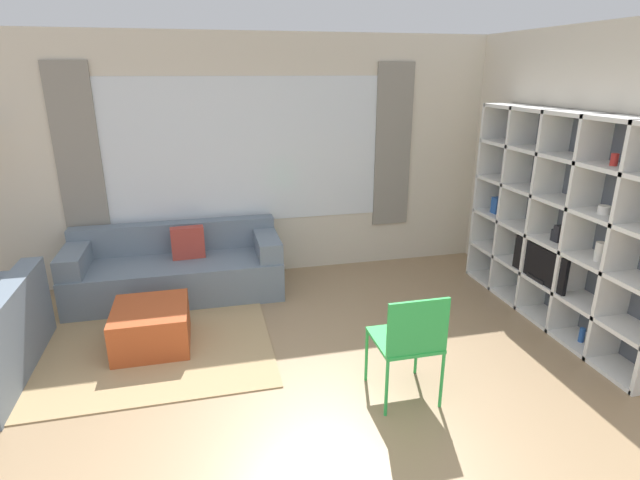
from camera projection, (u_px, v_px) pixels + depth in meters
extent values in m
plane|color=#9E7F5B|center=(309.00, 469.00, 3.04)|extent=(16.00, 16.00, 0.00)
cube|color=beige|center=(246.00, 160.00, 5.61)|extent=(6.87, 0.07, 2.70)
cube|color=white|center=(246.00, 152.00, 5.54)|extent=(3.12, 0.01, 1.60)
cube|color=gray|center=(78.00, 158.00, 5.15)|extent=(0.44, 0.03, 1.90)
cube|color=gray|center=(393.00, 146.00, 5.91)|extent=(0.44, 0.03, 1.90)
cube|color=beige|center=(567.00, 177.00, 4.73)|extent=(0.07, 4.43, 2.70)
cube|color=tan|center=(113.00, 338.00, 4.51)|extent=(2.76, 2.17, 0.01)
cube|color=#515660|center=(576.00, 221.00, 4.60)|extent=(0.02, 2.43, 1.97)
cube|color=white|center=(623.00, 248.00, 3.90)|extent=(0.34, 0.04, 1.97)
cube|color=white|center=(579.00, 230.00, 4.34)|extent=(0.34, 0.04, 1.97)
cube|color=white|center=(543.00, 215.00, 4.79)|extent=(0.34, 0.04, 1.97)
cube|color=white|center=(513.00, 203.00, 5.24)|extent=(0.34, 0.04, 1.97)
cube|color=white|center=(488.00, 192.00, 5.69)|extent=(0.34, 0.04, 1.97)
cube|color=white|center=(545.00, 317.00, 4.88)|extent=(0.34, 2.43, 0.04)
cube|color=white|center=(551.00, 282.00, 4.76)|extent=(0.34, 2.43, 0.04)
cube|color=white|center=(557.00, 243.00, 4.63)|extent=(0.34, 2.43, 0.04)
cube|color=white|center=(564.00, 201.00, 4.50)|extent=(0.34, 2.43, 0.04)
cube|color=white|center=(571.00, 158.00, 4.38)|extent=(0.34, 2.43, 0.04)
cube|color=white|center=(578.00, 114.00, 4.25)|extent=(0.34, 2.43, 0.04)
cube|color=black|center=(539.00, 264.00, 4.70)|extent=(0.04, 0.75, 0.34)
cube|color=black|center=(539.00, 278.00, 4.75)|extent=(0.10, 0.24, 0.03)
cube|color=#232328|center=(559.00, 234.00, 4.57)|extent=(0.07, 0.07, 0.16)
cylinder|color=white|center=(604.00, 210.00, 4.03)|extent=(0.09, 0.09, 0.07)
cylinder|color=red|center=(614.00, 160.00, 3.89)|extent=(0.06, 0.06, 0.10)
cube|color=#2856A8|center=(498.00, 205.00, 5.49)|extent=(0.11, 0.11, 0.18)
cylinder|color=#2856A8|center=(582.00, 335.00, 4.38)|extent=(0.05, 0.05, 0.13)
cylinder|color=white|center=(600.00, 252.00, 4.11)|extent=(0.08, 0.08, 0.16)
cylinder|color=#232328|center=(555.00, 235.00, 4.62)|extent=(0.08, 0.08, 0.10)
cube|color=slate|center=(178.00, 278.00, 5.32)|extent=(2.18, 0.84, 0.41)
cube|color=slate|center=(175.00, 236.00, 5.51)|extent=(2.18, 0.18, 0.32)
cube|color=slate|center=(75.00, 259.00, 5.01)|extent=(0.24, 0.78, 0.21)
cube|color=slate|center=(267.00, 244.00, 5.44)|extent=(0.24, 0.78, 0.21)
cube|color=#AD3D33|center=(188.00, 243.00, 5.28)|extent=(0.35, 0.14, 0.34)
cube|color=slate|center=(8.00, 309.00, 3.83)|extent=(0.18, 1.45, 0.32)
cube|color=#B74C23|center=(152.00, 327.00, 4.35)|extent=(0.63, 0.67, 0.37)
cylinder|color=black|center=(3.00, 303.00, 5.18)|extent=(0.26, 0.26, 0.02)
cylinder|color=green|center=(416.00, 349.00, 3.94)|extent=(0.02, 0.02, 0.44)
cylinder|color=green|center=(366.00, 355.00, 3.85)|extent=(0.02, 0.02, 0.44)
cylinder|color=green|center=(442.00, 380.00, 3.54)|extent=(0.02, 0.02, 0.44)
cylinder|color=green|center=(387.00, 389.00, 3.45)|extent=(0.02, 0.02, 0.44)
cube|color=green|center=(404.00, 340.00, 3.62)|extent=(0.44, 0.46, 0.02)
cube|color=green|center=(418.00, 328.00, 3.36)|extent=(0.44, 0.02, 0.40)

